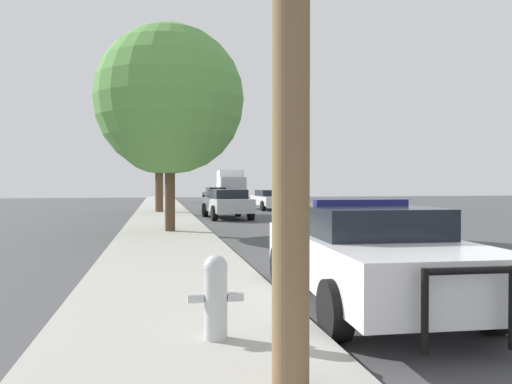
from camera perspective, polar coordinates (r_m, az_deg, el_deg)
ground_plane at (r=8.89m, az=26.63°, el=-10.32°), size 110.00×110.00×0.00m
sidewalk_left at (r=7.09m, az=-9.02°, el=-12.59°), size 3.00×110.00×0.13m
police_car at (r=7.33m, az=12.42°, el=-6.60°), size 2.29×5.05×1.49m
fire_hydrant at (r=5.23m, az=-4.63°, el=-11.57°), size 0.57×0.25×0.86m
traffic_light at (r=31.88m, az=-7.04°, el=4.69°), size 3.44×0.35×5.21m
car_background_distant at (r=45.47m, az=-4.68°, el=-0.26°), size 2.10×4.75×1.37m
car_background_midblock at (r=24.49m, az=-3.33°, el=-1.24°), size 2.17×4.67×1.43m
car_background_oncoming at (r=32.56m, az=1.64°, el=-0.82°), size 2.07×4.32×1.29m
box_truck at (r=50.99m, az=-2.95°, el=0.92°), size 2.98×8.03×3.04m
tree_sidewalk_mid at (r=28.77m, az=-11.03°, el=7.09°), size 5.05×5.05×7.20m
tree_sidewalk_near at (r=17.18m, az=-9.84°, el=10.33°), size 4.97×4.97×6.88m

